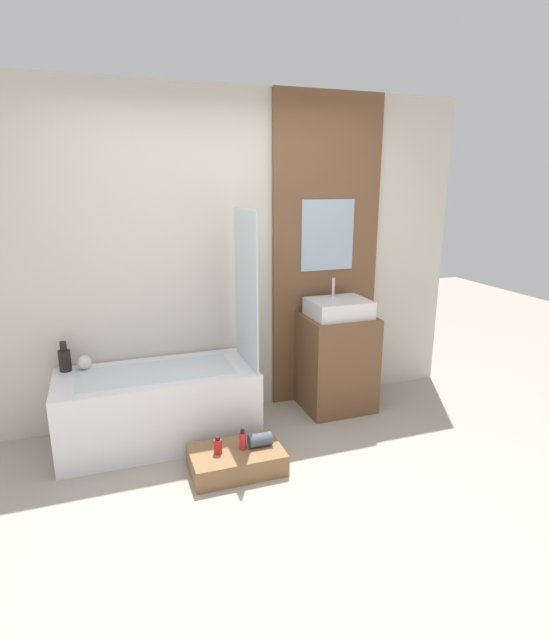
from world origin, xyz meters
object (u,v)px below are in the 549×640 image
(sink, at_px, (339,308))
(vase_round_light, at_px, (84,362))
(bottle_soap_primary, at_px, (218,446))
(bottle_soap_secondary, at_px, (243,440))
(vase_tall_dark, at_px, (65,359))
(bathtub, at_px, (158,406))
(wooden_step_bench, at_px, (236,460))

(sink, relative_size, vase_round_light, 4.52)
(bottle_soap_primary, distance_m, bottle_soap_secondary, 0.17)
(bottle_soap_primary, relative_size, bottle_soap_secondary, 0.85)
(vase_tall_dark, relative_size, bottle_soap_primary, 1.85)
(vase_tall_dark, bearing_deg, bottle_soap_primary, -42.02)
(vase_tall_dark, distance_m, bottle_soap_primary, 1.34)
(sink, height_order, bottle_soap_secondary, sink)
(bathtub, height_order, bottle_soap_secondary, bathtub)
(vase_round_light, xyz_separation_m, bottle_soap_secondary, (0.98, -0.84, -0.39))
(bathtub, distance_m, bottle_soap_secondary, 0.78)
(wooden_step_bench, xyz_separation_m, vase_tall_dark, (-1.06, 0.85, 0.57))
(sink, relative_size, bottle_soap_primary, 3.97)
(bathtub, xyz_separation_m, vase_round_light, (-0.49, 0.23, 0.33))
(vase_tall_dark, bearing_deg, sink, -4.66)
(wooden_step_bench, distance_m, bottle_soap_primary, 0.18)
(sink, relative_size, vase_tall_dark, 2.14)
(bathtub, xyz_separation_m, wooden_step_bench, (0.44, -0.60, -0.20))
(vase_tall_dark, bearing_deg, vase_round_light, -4.46)
(wooden_step_bench, bearing_deg, bottle_soap_primary, 180.00)
(vase_round_light, distance_m, bottle_soap_secondary, 1.34)
(wooden_step_bench, height_order, vase_round_light, vase_round_light)
(wooden_step_bench, bearing_deg, vase_round_light, 138.12)
(sink, xyz_separation_m, vase_tall_dark, (-2.14, 0.17, -0.25))
(bathtub, distance_m, vase_tall_dark, 0.76)
(bottle_soap_secondary, bearing_deg, sink, 33.11)
(wooden_step_bench, bearing_deg, bottle_soap_secondary, 0.00)
(bottle_soap_primary, bearing_deg, bathtub, 117.41)
(bathtub, relative_size, vase_tall_dark, 6.37)
(bottle_soap_primary, bearing_deg, bottle_soap_secondary, 0.00)
(wooden_step_bench, height_order, vase_tall_dark, vase_tall_dark)
(wooden_step_bench, relative_size, bottle_soap_primary, 5.11)
(vase_round_light, bearing_deg, sink, -4.68)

